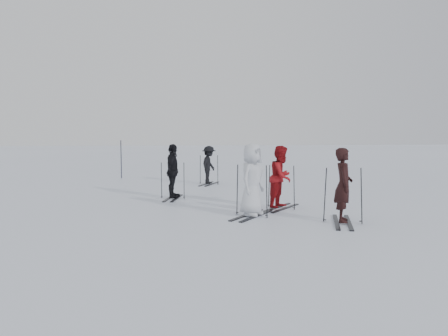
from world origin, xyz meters
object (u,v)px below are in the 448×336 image
skier_uphill_left (173,172)px  piste_marker (121,159)px  skier_grey (252,181)px  skier_uphill_far (209,165)px  skier_near_dark (343,186)px  skier_red (281,178)px

skier_uphill_left → piste_marker: bearing=32.2°
skier_grey → skier_uphill_far: (-0.54, 6.94, -0.13)m
skier_near_dark → skier_uphill_far: 8.40m
skier_uphill_far → skier_grey: bearing=-151.8°
skier_red → skier_uphill_far: skier_red is taller
skier_red → skier_uphill_left: 3.71m
skier_near_dark → skier_uphill_left: 5.82m
skier_uphill_left → skier_uphill_far: skier_uphill_left is taller
skier_red → piste_marker: size_ratio=0.98×
skier_uphill_left → skier_uphill_far: 4.02m
skier_uphill_left → skier_red: bearing=-113.6°
skier_near_dark → skier_red: (-0.95, 2.10, -0.01)m
skier_uphill_far → piste_marker: 4.75m
skier_near_dark → skier_uphill_left: size_ratio=1.01×
skier_red → skier_uphill_left: size_ratio=1.00×
piste_marker → skier_red: bearing=-58.1°
skier_uphill_left → piste_marker: size_ratio=0.98×
skier_near_dark → piste_marker: bearing=48.6°
skier_near_dark → skier_grey: 2.24m
skier_grey → piste_marker: size_ratio=1.03×
skier_near_dark → piste_marker: size_ratio=0.98×
skier_grey → piste_marker: bearing=60.2°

